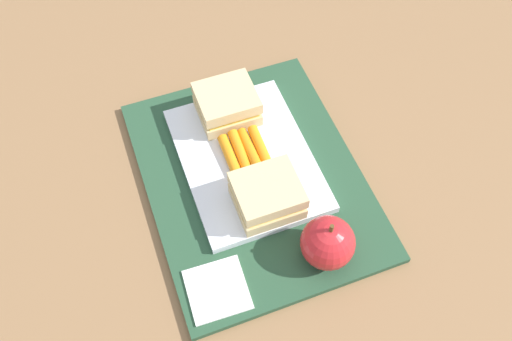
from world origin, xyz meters
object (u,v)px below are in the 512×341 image
(sandwich_half_left, at_px, (227,104))
(apple, at_px, (328,243))
(carrot_sticks_bundle, at_px, (246,154))
(paper_napkin, at_px, (217,290))
(food_tray, at_px, (246,159))
(sandwich_half_right, at_px, (267,195))

(sandwich_half_left, relative_size, apple, 1.04)
(sandwich_half_left, xyz_separation_m, carrot_sticks_bundle, (0.08, -0.00, -0.01))
(carrot_sticks_bundle, relative_size, paper_napkin, 1.13)
(food_tray, relative_size, paper_napkin, 3.29)
(food_tray, distance_m, carrot_sticks_bundle, 0.01)
(apple, bearing_deg, carrot_sticks_bundle, -164.83)
(food_tray, relative_size, sandwich_half_left, 2.88)
(sandwich_half_right, bearing_deg, apple, 27.40)
(food_tray, xyz_separation_m, carrot_sticks_bundle, (0.00, -0.00, 0.01))
(sandwich_half_right, height_order, paper_napkin, sandwich_half_right)
(food_tray, height_order, sandwich_half_right, sandwich_half_right)
(sandwich_half_left, xyz_separation_m, apple, (0.24, 0.04, -0.00))
(apple, xyz_separation_m, paper_napkin, (-0.00, -0.14, -0.03))
(apple, bearing_deg, paper_napkin, -91.01)
(paper_napkin, bearing_deg, apple, 88.99)
(food_tray, xyz_separation_m, apple, (0.16, 0.04, 0.03))
(sandwich_half_left, bearing_deg, paper_napkin, -21.63)
(sandwich_half_left, bearing_deg, food_tray, 0.00)
(food_tray, relative_size, carrot_sticks_bundle, 2.92)
(sandwich_half_left, xyz_separation_m, sandwich_half_right, (0.16, 0.00, 0.00))
(sandwich_half_left, relative_size, paper_napkin, 1.14)
(sandwich_half_right, bearing_deg, paper_napkin, -49.01)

